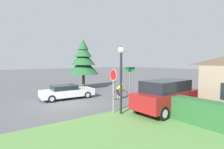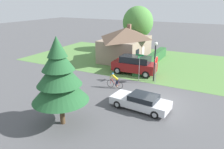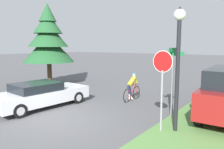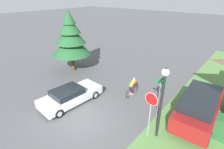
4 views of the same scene
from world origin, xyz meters
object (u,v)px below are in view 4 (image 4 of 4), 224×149
street_lamp (163,92)px  sedan_left_lane (70,96)px  street_name_sign (160,92)px  cyclist (132,87)px  conifer_tall_near (70,38)px  parked_suv_right (199,107)px  stop_sign (151,106)px

street_lamp → sedan_left_lane: bearing=-171.1°
street_lamp → street_name_sign: size_ratio=1.47×
cyclist → conifer_tall_near: conifer_tall_near is taller
sedan_left_lane → street_lamp: (6.40, 1.00, 2.30)m
parked_suv_right → conifer_tall_near: conifer_tall_near is taller
parked_suv_right → conifer_tall_near: (-12.30, 0.24, 2.33)m
sedan_left_lane → conifer_tall_near: bearing=52.8°
cyclist → parked_suv_right: (4.86, -0.02, 0.36)m
cyclist → conifer_tall_near: size_ratio=0.28×
sedan_left_lane → stop_sign: (5.99, 0.71, 1.39)m
parked_suv_right → conifer_tall_near: bearing=86.1°
street_name_sign → conifer_tall_near: bearing=171.1°
stop_sign → street_name_sign: 1.70m
parked_suv_right → street_lamp: (-1.35, -2.73, 1.83)m
cyclist → street_name_sign: street_name_sign is taller
parked_suv_right → sedan_left_lane: bearing=112.9°
cyclist → street_lamp: bearing=-129.0°
sedan_left_lane → street_lamp: 6.88m
sedan_left_lane → stop_sign: bearing=-79.4°
stop_sign → conifer_tall_near: conifer_tall_near is taller
stop_sign → street_lamp: bearing=-139.5°
street_name_sign → conifer_tall_near: size_ratio=0.48×
street_lamp → street_name_sign: bearing=117.4°
stop_sign → street_name_sign: street_name_sign is taller
stop_sign → conifer_tall_near: 11.13m
sedan_left_lane → conifer_tall_near: (-4.55, 3.97, 2.80)m
cyclist → stop_sign: (3.10, -3.05, 1.29)m
sedan_left_lane → conifer_tall_near: 6.66m
cyclist → street_lamp: 4.97m
cyclist → street_name_sign: (2.80, -1.37, 1.27)m
cyclist → parked_suv_right: bearing=-91.2°
sedan_left_lane → stop_sign: stop_sign is taller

